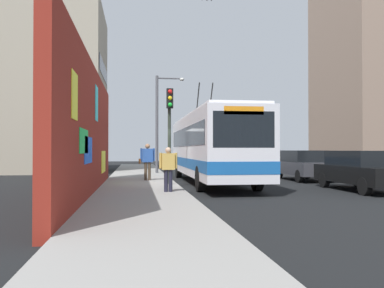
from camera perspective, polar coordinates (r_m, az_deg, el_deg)
name	(u,v)px	position (r m, az deg, el deg)	size (l,w,h in m)	color
ground_plane	(176,186)	(18.31, -2.20, -5.86)	(80.00, 80.00, 0.00)	black
sidewalk_slab	(140,185)	(18.22, -7.24, -5.65)	(48.00, 3.20, 0.15)	gray
graffiti_wall	(90,131)	(14.63, -13.94, 1.70)	(14.76, 0.32, 4.50)	maroon
building_far_left	(35,90)	(32.81, -20.98, 7.06)	(8.79, 10.01, 12.15)	#9E937F
building_far_right	(367,69)	(37.13, 23.05, 9.55)	(9.06, 6.12, 16.50)	gray
city_bus	(210,145)	(19.89, 2.56, -0.17)	(12.46, 2.54, 5.08)	silver
parked_car_black	(361,170)	(17.52, 22.34, -3.30)	(4.76, 1.78, 1.58)	black
parked_car_dark_gray	(303,165)	(22.51, 15.17, -2.77)	(4.38, 1.87, 1.58)	#38383D
pedestrian_at_curb	(168,166)	(14.37, -3.31, -3.06)	(0.22, 0.64, 1.55)	#1E1E2D
pedestrian_midblock	(147,159)	(19.84, -6.21, -2.03)	(0.24, 0.77, 1.76)	#3F3326
traffic_light	(170,119)	(17.61, -3.13, 3.42)	(0.49, 0.28, 4.10)	#2D382D
street_lamp	(160,117)	(26.14, -4.42, 3.81)	(0.44, 1.82, 6.16)	#4C4C51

